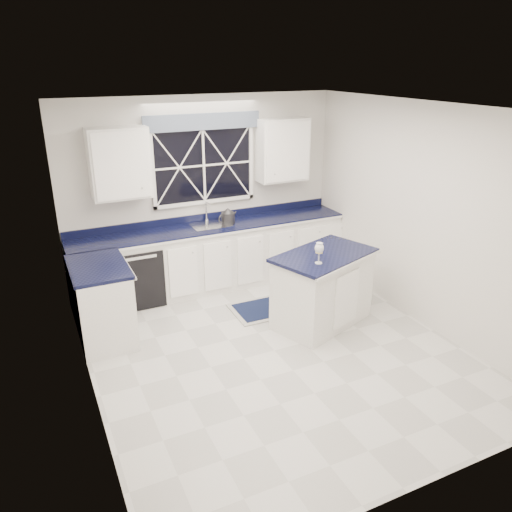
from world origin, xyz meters
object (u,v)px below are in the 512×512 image
faucet (207,211)px  island (323,288)px  wine_glass (319,249)px  kettle (228,216)px  dishwasher (138,273)px  soap_bottle (227,215)px

faucet → island: (0.85, -1.79, -0.63)m
island → wine_glass: bearing=-154.4°
island → kettle: 1.80m
dishwasher → faucet: bearing=10.0°
dishwasher → wine_glass: bearing=-46.8°
faucet → kettle: faucet is taller
island → kettle: bearing=91.1°
dishwasher → wine_glass: (1.72, -1.83, 0.70)m
soap_bottle → kettle: bearing=-104.8°
faucet → island: size_ratio=0.21×
faucet → wine_glass: bearing=-72.9°
island → wine_glass: (-0.23, -0.23, 0.64)m
faucet → island: bearing=-64.6°
dishwasher → faucet: (1.10, 0.19, 0.69)m
faucet → soap_bottle: faucet is taller
dishwasher → faucet: size_ratio=2.72×
dishwasher → kettle: bearing=0.0°
kettle → soap_bottle: kettle is taller
faucet → wine_glass: (0.62, -2.03, 0.01)m
wine_glass → soap_bottle: (-0.35, 1.94, -0.09)m
dishwasher → kettle: (1.34, 0.00, 0.63)m
island → wine_glass: size_ratio=5.76×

